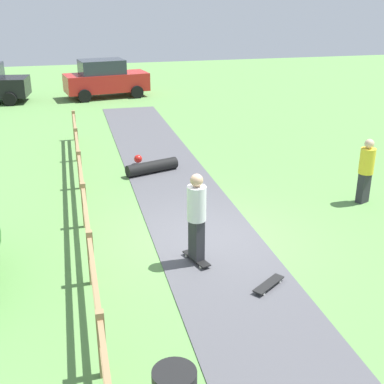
{
  "coord_description": "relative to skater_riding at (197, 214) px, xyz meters",
  "views": [
    {
      "loc": [
        -2.77,
        -9.88,
        5.21
      ],
      "look_at": [
        -0.24,
        0.39,
        1.0
      ],
      "focal_mm": 47.62,
      "sensor_mm": 36.0,
      "label": 1
    }
  ],
  "objects": [
    {
      "name": "skater_fallen",
      "position": [
        0.02,
        5.69,
        -0.89
      ],
      "size": [
        1.68,
        1.46,
        0.36
      ],
      "color": "black",
      "rests_on": "asphalt_path"
    },
    {
      "name": "bystander_yellow",
      "position": [
        5.03,
        2.05,
        -0.14
      ],
      "size": [
        0.5,
        0.5,
        1.72
      ],
      "color": "#2D2D33",
      "rests_on": "ground_plane"
    },
    {
      "name": "ground_plane",
      "position": [
        0.49,
        0.98,
        -1.09
      ],
      "size": [
        60.0,
        60.0,
        0.0
      ],
      "primitive_type": "plane",
      "color": "#60934C"
    },
    {
      "name": "asphalt_path",
      "position": [
        0.49,
        0.98,
        -1.08
      ],
      "size": [
        2.4,
        28.0,
        0.02
      ],
      "primitive_type": "cube",
      "color": "#515156",
      "rests_on": "ground_plane"
    },
    {
      "name": "skateboard_loose",
      "position": [
        1.07,
        -1.27,
        -1.0
      ],
      "size": [
        0.77,
        0.63,
        0.08
      ],
      "color": "black",
      "rests_on": "asphalt_path"
    },
    {
      "name": "wooden_fence",
      "position": [
        -2.11,
        0.98,
        -0.42
      ],
      "size": [
        0.12,
        18.12,
        1.1
      ],
      "color": "#997A51",
      "rests_on": "ground_plane"
    },
    {
      "name": "skater_riding",
      "position": [
        0.0,
        0.0,
        0.0
      ],
      "size": [
        0.48,
        0.82,
        1.9
      ],
      "color": "black",
      "rests_on": "asphalt_path"
    },
    {
      "name": "parked_car_red",
      "position": [
        -0.29,
        17.91,
        -0.13
      ],
      "size": [
        4.41,
        2.5,
        1.92
      ],
      "color": "red",
      "rests_on": "ground_plane"
    }
  ]
}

